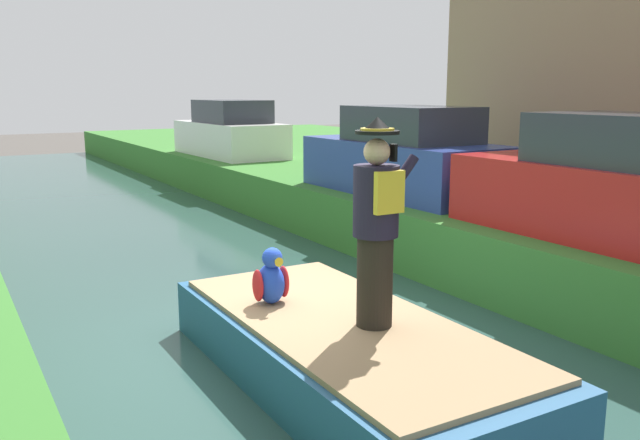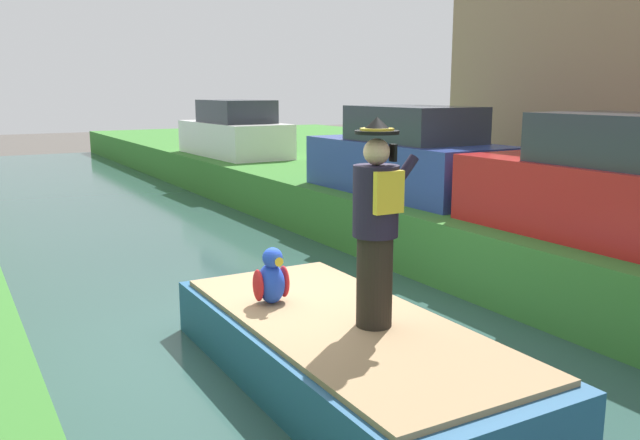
# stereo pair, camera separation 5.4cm
# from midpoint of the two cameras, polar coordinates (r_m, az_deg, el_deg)

# --- Properties ---
(ground_plane) EXTENTS (80.00, 80.00, 0.00)m
(ground_plane) POSITION_cam_midpoint_polar(r_m,az_deg,el_deg) (7.36, -3.14, -11.08)
(ground_plane) COLOR #4C4742
(canal_water) EXTENTS (5.31, 48.00, 0.10)m
(canal_water) POSITION_cam_midpoint_polar(r_m,az_deg,el_deg) (7.35, -3.15, -10.72)
(canal_water) COLOR #2D4C47
(canal_water) RESTS_ON ground
(boat) EXTENTS (1.82, 4.21, 0.61)m
(boat) POSITION_cam_midpoint_polar(r_m,az_deg,el_deg) (6.26, 1.92, -11.25)
(boat) COLOR #23517A
(boat) RESTS_ON canal_water
(person_pirate) EXTENTS (0.61, 0.42, 1.85)m
(person_pirate) POSITION_cam_midpoint_polar(r_m,az_deg,el_deg) (5.78, 4.61, -0.36)
(person_pirate) COLOR black
(person_pirate) RESTS_ON boat
(parrot_plush) EXTENTS (0.36, 0.35, 0.57)m
(parrot_plush) POSITION_cam_midpoint_polar(r_m,az_deg,el_deg) (6.55, -4.46, -5.11)
(parrot_plush) COLOR blue
(parrot_plush) RESTS_ON boat
(parked_car_red) EXTENTS (1.70, 4.00, 1.50)m
(parked_car_red) POSITION_cam_midpoint_polar(r_m,az_deg,el_deg) (8.69, 24.20, 2.59)
(parked_car_red) COLOR red
(parked_car_red) RESTS_ON grass_bank_far
(parked_car_blue) EXTENTS (1.74, 4.02, 1.50)m
(parked_car_blue) POSITION_cam_midpoint_polar(r_m,az_deg,el_deg) (11.61, 7.12, 5.41)
(parked_car_blue) COLOR #2D4293
(parked_car_blue) RESTS_ON grass_bank_far
(parked_car_white) EXTENTS (1.80, 4.04, 1.50)m
(parked_car_white) POSITION_cam_midpoint_polar(r_m,az_deg,el_deg) (18.34, -7.83, 7.47)
(parked_car_white) COLOR white
(parked_car_white) RESTS_ON grass_bank_far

